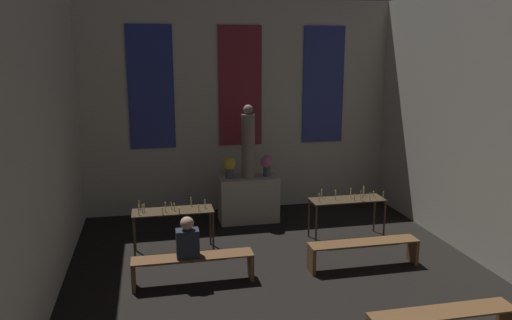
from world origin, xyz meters
The scene contains 11 objects.
wall_back centered at (0.00, 10.36, 2.43)m, with size 7.33×0.16×4.82m.
wall_left centered at (-3.61, 5.15, 2.41)m, with size 0.12×10.54×4.82m.
altar centered at (0.00, 9.38, 0.50)m, with size 1.28×0.64×0.99m.
statue centered at (0.00, 9.38, 1.73)m, with size 0.29×0.29×1.58m.
flower_vase_left centered at (-0.42, 9.38, 1.27)m, with size 0.28×0.28×0.46m.
flower_vase_right centered at (0.42, 9.38, 1.27)m, with size 0.28×0.28×0.46m.
candle_rack_left centered at (-1.71, 7.92, 0.72)m, with size 1.48×0.51×1.01m.
candle_rack_right centered at (1.71, 7.92, 0.73)m, with size 1.48×0.51×1.02m.
pew_back_left centered at (-1.47, 6.57, 0.34)m, with size 1.94×0.36×0.47m.
pew_back_right centered at (1.47, 6.57, 0.34)m, with size 1.94×0.36×0.47m.
person_seated centered at (-1.54, 6.57, 0.76)m, with size 0.36×0.24×0.66m.
Camera 1 is at (-2.05, -0.94, 3.68)m, focal length 35.00 mm.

